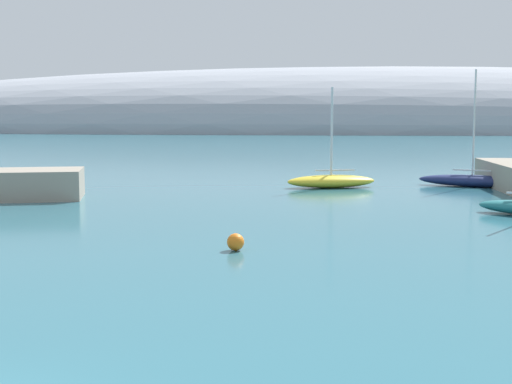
# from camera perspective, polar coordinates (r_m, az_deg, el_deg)

# --- Properties ---
(distant_ridge) EXTENTS (382.21, 78.43, 37.75)m
(distant_ridge) POSITION_cam_1_polar(r_m,az_deg,el_deg) (211.94, 8.98, 4.93)
(distant_ridge) COLOR #999EA8
(distant_ridge) RESTS_ON ground
(sailboat_navy_near_shore) EXTENTS (8.16, 4.52, 8.85)m
(sailboat_navy_near_shore) POSITION_cam_1_polar(r_m,az_deg,el_deg) (55.72, 17.21, 0.93)
(sailboat_navy_near_shore) COLOR navy
(sailboat_navy_near_shore) RESTS_ON water
(sailboat_yellow_mid_mooring) EXTENTS (7.06, 3.78, 7.50)m
(sailboat_yellow_mid_mooring) POSITION_cam_1_polar(r_m,az_deg,el_deg) (52.87, 6.14, 0.93)
(sailboat_yellow_mid_mooring) COLOR yellow
(sailboat_yellow_mid_mooring) RESTS_ON water
(mooring_buoy_orange) EXTENTS (0.71, 0.71, 0.71)m
(mooring_buoy_orange) POSITION_cam_1_polar(r_m,az_deg,el_deg) (28.80, -1.68, -4.10)
(mooring_buoy_orange) COLOR orange
(mooring_buoy_orange) RESTS_ON water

